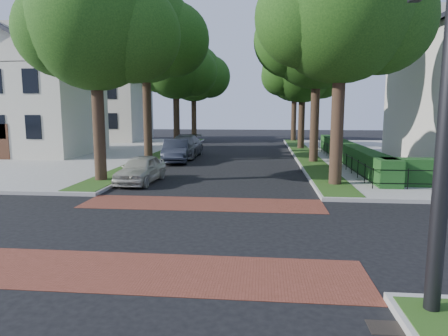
{
  "coord_description": "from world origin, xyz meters",
  "views": [
    {
      "loc": [
        2.24,
        -11.22,
        3.49
      ],
      "look_at": [
        0.97,
        1.63,
        1.6
      ],
      "focal_mm": 32.0,
      "sensor_mm": 36.0,
      "label": 1
    }
  ],
  "objects": [
    {
      "name": "tree_right_back",
      "position": [
        5.6,
        33.23,
        7.27
      ],
      "size": [
        7.5,
        6.45,
        10.2
      ],
      "color": "black",
      "rests_on": "sidewalk_ne"
    },
    {
      "name": "tree_left_far",
      "position": [
        -5.4,
        24.22,
        7.12
      ],
      "size": [
        7.0,
        6.02,
        9.86
      ],
      "color": "black",
      "rests_on": "sidewalk_nw"
    },
    {
      "name": "house_left_near",
      "position": [
        -15.49,
        17.99,
        5.04
      ],
      "size": [
        10.0,
        9.0,
        10.14
      ],
      "color": "beige",
      "rests_on": "sidewalk_nw"
    },
    {
      "name": "parked_car_front",
      "position": [
        -3.6,
        7.22,
        0.67
      ],
      "size": [
        1.79,
        3.99,
        1.33
      ],
      "primitive_type": "imported",
      "rotation": [
        0.0,
        0.0,
        -0.06
      ],
      "color": "#B7B4A4",
      "rests_on": "ground"
    },
    {
      "name": "storm_drain",
      "position": [
        4.3,
        -5.0,
        0.01
      ],
      "size": [
        0.65,
        0.45,
        0.01
      ],
      "primitive_type": "cube",
      "color": "black",
      "rests_on": "ground"
    },
    {
      "name": "traffic_signal",
      "position": [
        4.89,
        -4.41,
        4.71
      ],
      "size": [
        2.17,
        2.0,
        8.0
      ],
      "color": "black",
      "rests_on": "sidewalk_se"
    },
    {
      "name": "hedge_main_road",
      "position": [
        7.7,
        15.0,
        0.75
      ],
      "size": [
        1.0,
        18.0,
        1.2
      ],
      "primitive_type": "cube",
      "color": "#163F16",
      "rests_on": "sidewalk_ne"
    },
    {
      "name": "house_left_far",
      "position": [
        -15.49,
        31.99,
        5.04
      ],
      "size": [
        10.0,
        9.0,
        10.14
      ],
      "color": "beige",
      "rests_on": "sidewalk_nw"
    },
    {
      "name": "tree_right_near",
      "position": [
        5.6,
        7.24,
        7.63
      ],
      "size": [
        7.75,
        6.67,
        10.66
      ],
      "color": "black",
      "rests_on": "sidewalk_ne"
    },
    {
      "name": "tree_left_mid",
      "position": [
        -5.39,
        15.24,
        8.34
      ],
      "size": [
        8.0,
        6.88,
        11.48
      ],
      "color": "black",
      "rests_on": "sidewalk_nw"
    },
    {
      "name": "tree_left_near",
      "position": [
        -5.4,
        7.23,
        7.27
      ],
      "size": [
        7.5,
        6.45,
        10.2
      ],
      "color": "black",
      "rests_on": "sidewalk_nw"
    },
    {
      "name": "tree_right_mid",
      "position": [
        5.61,
        15.25,
        7.99
      ],
      "size": [
        8.25,
        7.09,
        11.22
      ],
      "color": "black",
      "rests_on": "sidewalk_ne"
    },
    {
      "name": "grass_strip_nw",
      "position": [
        -5.4,
        19.1,
        0.16
      ],
      "size": [
        1.6,
        29.8,
        0.02
      ],
      "primitive_type": "cube",
      "color": "#204313",
      "rests_on": "sidewalk_nw"
    },
    {
      "name": "parked_car_rear",
      "position": [
        -3.6,
        17.83,
        0.79
      ],
      "size": [
        2.22,
        5.46,
        1.58
      ],
      "primitive_type": "imported",
      "rotation": [
        0.0,
        0.0,
        0.0
      ],
      "color": "slate",
      "rests_on": "ground"
    },
    {
      "name": "grass_strip_ne",
      "position": [
        5.4,
        19.1,
        0.16
      ],
      "size": [
        1.6,
        29.8,
        0.02
      ],
      "primitive_type": "cube",
      "color": "#204313",
      "rests_on": "sidewalk_ne"
    },
    {
      "name": "crosswalk_far",
      "position": [
        0.0,
        3.2,
        0.01
      ],
      "size": [
        9.0,
        2.2,
        0.01
      ],
      "primitive_type": "cube",
      "color": "brown",
      "rests_on": "ground"
    },
    {
      "name": "tree_left_back",
      "position": [
        -5.4,
        33.24,
        7.41
      ],
      "size": [
        7.75,
        6.66,
        10.44
      ],
      "color": "black",
      "rests_on": "sidewalk_nw"
    },
    {
      "name": "crosswalk_near",
      "position": [
        0.0,
        -3.2,
        0.01
      ],
      "size": [
        9.0,
        2.2,
        0.01
      ],
      "primitive_type": "cube",
      "color": "brown",
      "rests_on": "ground"
    },
    {
      "name": "fence_main_road",
      "position": [
        6.9,
        15.0,
        0.6
      ],
      "size": [
        0.06,
        18.0,
        0.9
      ],
      "primitive_type": null,
      "color": "black",
      "rests_on": "sidewalk_ne"
    },
    {
      "name": "parked_car_middle",
      "position": [
        -3.6,
        14.98,
        0.75
      ],
      "size": [
        2.26,
        4.77,
        1.51
      ],
      "primitive_type": "imported",
      "rotation": [
        0.0,
        0.0,
        0.15
      ],
      "color": "#1E222E",
      "rests_on": "ground"
    },
    {
      "name": "ground",
      "position": [
        0.0,
        0.0,
        0.0
      ],
      "size": [
        120.0,
        120.0,
        0.0
      ],
      "primitive_type": "plane",
      "color": "black",
      "rests_on": "ground"
    },
    {
      "name": "tree_right_far",
      "position": [
        5.6,
        24.22,
        6.91
      ],
      "size": [
        7.25,
        6.23,
        9.74
      ],
      "color": "black",
      "rests_on": "sidewalk_ne"
    }
  ]
}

